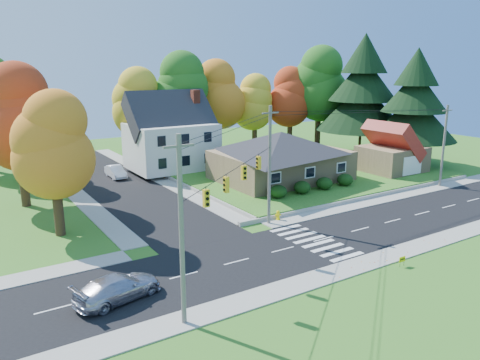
{
  "coord_description": "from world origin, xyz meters",
  "views": [
    {
      "loc": [
        -23.86,
        -25.25,
        13.16
      ],
      "look_at": [
        -2.6,
        8.0,
        3.41
      ],
      "focal_mm": 35.0,
      "sensor_mm": 36.0,
      "label": 1
    }
  ],
  "objects_px": {
    "ranch_house": "(281,155)",
    "white_car": "(116,172)",
    "silver_sedan": "(118,288)",
    "fire_hydrant": "(278,216)"
  },
  "relations": [
    {
      "from": "ranch_house",
      "to": "fire_hydrant",
      "type": "distance_m",
      "value": 13.66
    },
    {
      "from": "white_car",
      "to": "fire_hydrant",
      "type": "height_order",
      "value": "white_car"
    },
    {
      "from": "white_car",
      "to": "fire_hydrant",
      "type": "bearing_deg",
      "value": -73.02
    },
    {
      "from": "ranch_house",
      "to": "silver_sedan",
      "type": "xyz_separation_m",
      "value": [
        -24.58,
        -16.89,
        -2.5
      ]
    },
    {
      "from": "ranch_house",
      "to": "silver_sedan",
      "type": "height_order",
      "value": "ranch_house"
    },
    {
      "from": "ranch_house",
      "to": "white_car",
      "type": "xyz_separation_m",
      "value": [
        -15.05,
        12.7,
        -2.53
      ]
    },
    {
      "from": "ranch_house",
      "to": "fire_hydrant",
      "type": "height_order",
      "value": "ranch_house"
    },
    {
      "from": "silver_sedan",
      "to": "ranch_house",
      "type": "bearing_deg",
      "value": -69.33
    },
    {
      "from": "ranch_house",
      "to": "silver_sedan",
      "type": "distance_m",
      "value": 29.93
    },
    {
      "from": "silver_sedan",
      "to": "fire_hydrant",
      "type": "relative_size",
      "value": 5.66
    }
  ]
}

